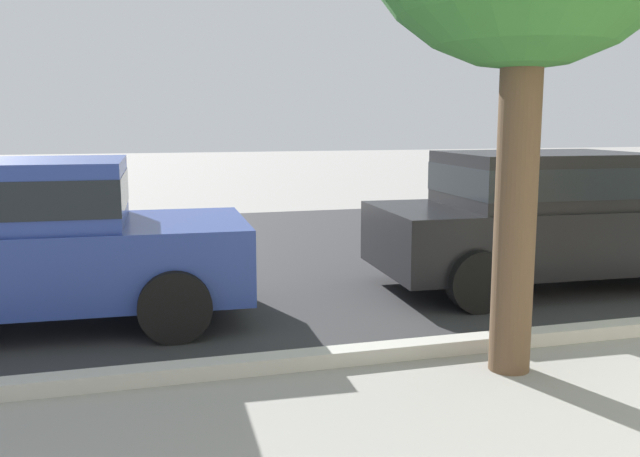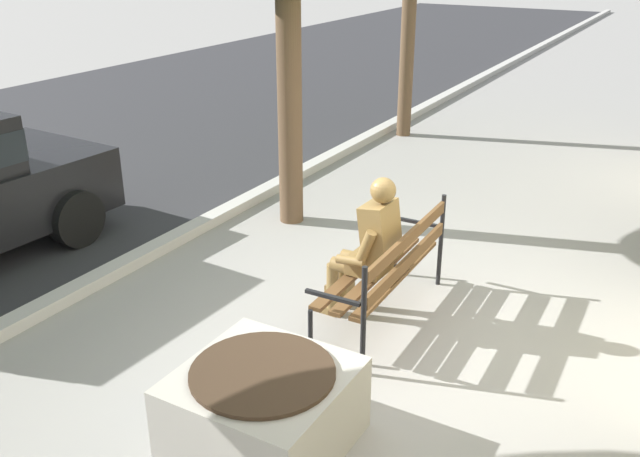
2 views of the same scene
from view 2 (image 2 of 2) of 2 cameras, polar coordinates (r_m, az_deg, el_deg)
ground_plane at (r=6.13m, az=5.32°, el=-8.85°), size 80.00×80.00×0.00m
curb_stone at (r=7.60m, az=-14.88°, el=-2.44°), size 60.00×0.20×0.12m
park_bench at (r=6.14m, az=5.77°, el=-3.06°), size 1.81×0.57×0.95m
bronze_statue_seated at (r=6.12m, az=3.79°, el=-1.79°), size 0.65×0.76×1.37m
concrete_planter at (r=4.83m, az=-4.63°, el=-14.48°), size 1.07×1.07×0.60m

